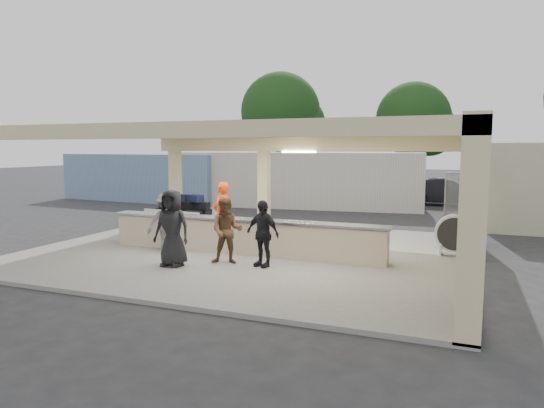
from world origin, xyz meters
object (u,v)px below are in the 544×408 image
at_px(drum_fan, 454,234).
at_px(container_white, 294,180).
at_px(luggage_cart, 184,213).
at_px(container_blue, 145,177).
at_px(car_dark, 447,192).
at_px(car_white_a, 521,199).
at_px(baggage_counter, 242,236).
at_px(passenger_c, 166,222).
at_px(passenger_b, 262,233).
at_px(passenger_d, 172,228).
at_px(baggage_handler, 222,214).
at_px(passenger_a, 227,231).

relative_size(drum_fan, container_white, 0.09).
bearing_deg(luggage_cart, container_white, 93.69).
bearing_deg(drum_fan, container_blue, 148.10).
bearing_deg(car_dark, car_white_a, -120.44).
height_order(baggage_counter, passenger_c, passenger_c).
xyz_separation_m(passenger_b, car_white_a, (7.13, 14.36, -0.28)).
xyz_separation_m(passenger_c, passenger_d, (1.14, -1.43, 0.13)).
xyz_separation_m(baggage_handler, container_white, (-1.43, 10.82, 0.34)).
height_order(passenger_c, container_white, container_white).
distance_m(baggage_counter, passenger_b, 1.65).
distance_m(drum_fan, car_white_a, 11.61).
bearing_deg(drum_fan, passenger_c, -165.65).
distance_m(drum_fan, car_dark, 13.17).
bearing_deg(luggage_cart, baggage_counter, -25.93).
bearing_deg(drum_fan, car_white_a, 73.30).
bearing_deg(passenger_d, baggage_counter, 59.54).
bearing_deg(baggage_counter, luggage_cart, 146.25).
bearing_deg(container_white, passenger_b, -80.29).
bearing_deg(passenger_c, passenger_d, -98.86).
bearing_deg(car_dark, luggage_cart, 147.12).
bearing_deg(car_white_a, passenger_b, 176.77).
bearing_deg(car_dark, passenger_d, 159.83).
bearing_deg(passenger_d, luggage_cart, 114.96).
bearing_deg(car_white_a, baggage_handler, 166.36).
xyz_separation_m(passenger_d, container_white, (-1.46, 13.55, 0.34)).
bearing_deg(passenger_b, container_white, 122.65).
xyz_separation_m(passenger_a, container_white, (-2.61, 12.84, 0.46)).
bearing_deg(car_white_a, container_blue, 118.93).
bearing_deg(drum_fan, passenger_b, -148.09).
bearing_deg(car_white_a, passenger_c, 165.99).
distance_m(car_dark, container_white, 8.19).
xyz_separation_m(baggage_counter, passenger_c, (-2.14, -0.50, 0.34)).
bearing_deg(container_white, passenger_d, -89.74).
relative_size(drum_fan, passenger_d, 0.59).
relative_size(baggage_handler, container_white, 0.15).
relative_size(passenger_b, container_white, 0.13).
height_order(passenger_c, container_blue, container_blue).
bearing_deg(passenger_a, car_white_a, 43.37).
distance_m(baggage_handler, passenger_d, 2.73).
distance_m(drum_fan, passenger_d, 7.56).
xyz_separation_m(car_white_a, container_white, (-10.70, -1.56, 0.75)).
bearing_deg(passenger_d, passenger_c, 125.46).
bearing_deg(car_white_a, luggage_cart, 157.39).
distance_m(baggage_counter, passenger_c, 2.23).
relative_size(passenger_c, passenger_d, 0.87).
relative_size(luggage_cart, passenger_b, 1.50).
height_order(baggage_counter, container_white, container_white).
xyz_separation_m(baggage_handler, passenger_a, (1.18, -2.03, -0.12)).
height_order(car_white_a, container_blue, container_blue).
xyz_separation_m(drum_fan, container_white, (-7.96, 9.72, 0.70)).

